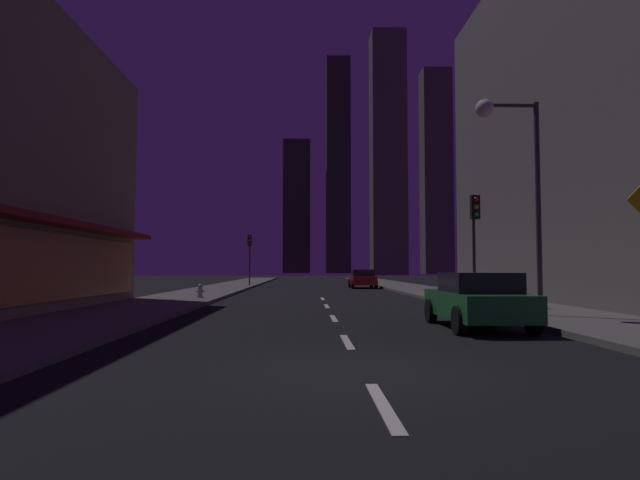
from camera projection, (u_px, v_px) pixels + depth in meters
The scene contains 15 objects.
ground_plane at pixel (317, 289), 39.95m from camera, with size 78.00×136.00×0.10m, color black.
sidewalk_right at pixel (409, 288), 40.15m from camera, with size 4.00×76.00×0.15m, color #605E59.
sidewalk_left at pixel (224, 288), 39.76m from camera, with size 4.00×76.00×0.15m, color #605E59.
lane_marking_center at pixel (334, 318), 16.39m from camera, with size 0.16×23.00×0.01m.
building_apartment_right at pixel (633, 124), 24.83m from camera, with size 11.00×20.00×16.64m, color slate.
skyscraper_distant_tall at pixel (297, 207), 167.86m from camera, with size 8.51×6.14×42.09m, color #333026.
skyscraper_distant_mid at pixel (338, 166), 164.52m from camera, with size 7.29×7.85×66.77m, color #373429.
skyscraper_distant_short at pixel (388, 153), 119.91m from camera, with size 7.70×6.83×55.18m, color #645F4B.
skyscraper_distant_slender at pixel (436, 172), 136.84m from camera, with size 7.39×6.43×52.93m, color #605B48.
car_parked_near at pixel (477, 300), 13.78m from camera, with size 1.98×4.24×1.45m.
car_parked_far at pixel (362, 279), 41.35m from camera, with size 1.98×4.24×1.45m.
fire_hydrant_far_left at pixel (200, 291), 25.31m from camera, with size 0.42×0.30×0.65m.
traffic_light_near_right at pixel (475, 225), 19.93m from camera, with size 0.32×0.48×4.20m.
traffic_light_far_left at pixel (250, 248), 44.01m from camera, with size 0.32×0.48×4.20m.
street_lamp_right at pixel (511, 153), 16.15m from camera, with size 1.96×0.56×6.58m.
Camera 1 is at (-0.89, -8.08, 1.57)m, focal length 29.75 mm.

